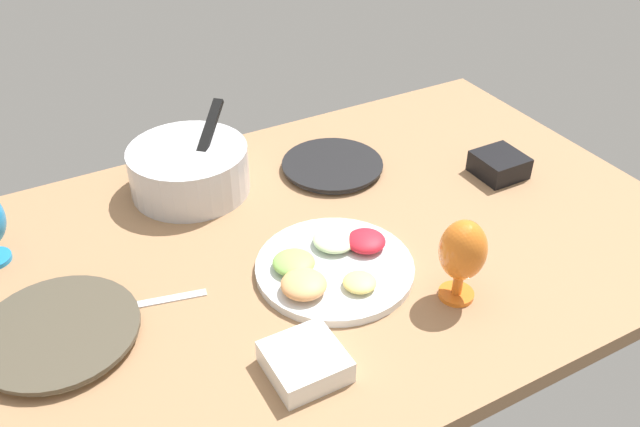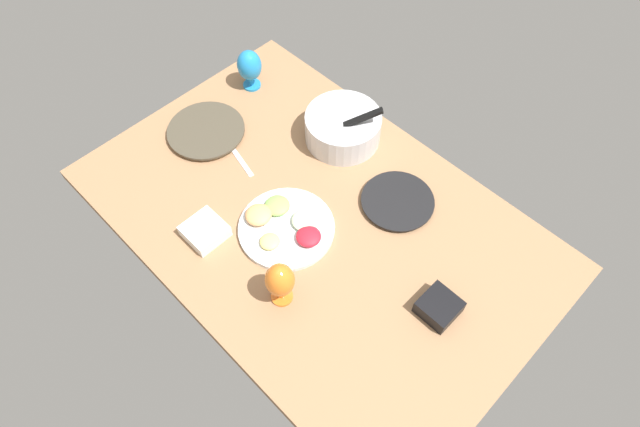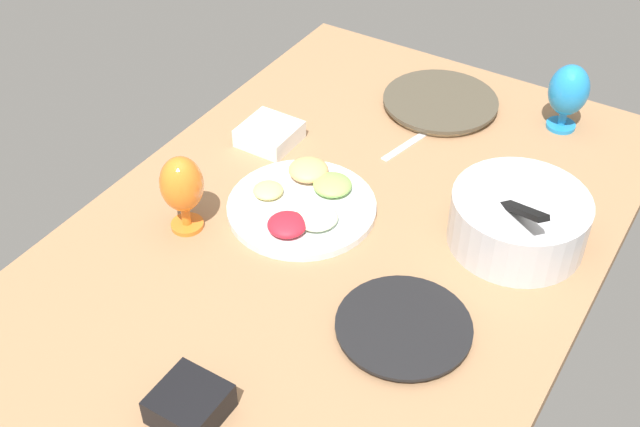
{
  "view_description": "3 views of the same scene",
  "coord_description": "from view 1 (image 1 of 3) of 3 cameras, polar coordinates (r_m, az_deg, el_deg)",
  "views": [
    {
      "loc": [
        -56.92,
        -101.84,
        90.46
      ],
      "look_at": [
        -0.3,
        1.01,
        6.39
      ],
      "focal_mm": 37.85,
      "sensor_mm": 36.0,
      "label": 1
    },
    {
      "loc": [
        74.72,
        -72.28,
        156.87
      ],
      "look_at": [
        3.15,
        -0.91,
        6.39
      ],
      "focal_mm": 30.76,
      "sensor_mm": 36.0,
      "label": 2
    },
    {
      "loc": [
        109.33,
        63.62,
        114.45
      ],
      "look_at": [
        1.89,
        -2.68,
        6.39
      ],
      "focal_mm": 45.39,
      "sensor_mm": 36.0,
      "label": 3
    }
  ],
  "objects": [
    {
      "name": "mixing_bowl",
      "position": [
        1.63,
        -11.0,
        3.81
      ],
      "size": [
        28.28,
        28.28,
        18.49
      ],
      "color": "silver",
      "rests_on": "ground_plane"
    },
    {
      "name": "fruit_platter",
      "position": [
        1.38,
        1.02,
        -4.39
      ],
      "size": [
        32.61,
        32.61,
        5.32
      ],
      "color": "silver",
      "rests_on": "ground_plane"
    },
    {
      "name": "fork_by_left_plate",
      "position": [
        1.36,
        -13.36,
        -7.13
      ],
      "size": [
        17.95,
        5.77,
        0.6
      ],
      "primitive_type": "cube",
      "rotation": [
        0.0,
        0.0,
        -0.22
      ],
      "color": "silver",
      "rests_on": "ground_plane"
    },
    {
      "name": "square_bowl_black",
      "position": [
        1.74,
        14.92,
        4.09
      ],
      "size": [
        11.33,
        11.33,
        5.48
      ],
      "color": "black",
      "rests_on": "ground_plane"
    },
    {
      "name": "dinner_plate_left",
      "position": [
        1.34,
        -21.22,
        -9.39
      ],
      "size": [
        29.46,
        29.46,
        2.42
      ],
      "color": "beige",
      "rests_on": "ground_plane"
    },
    {
      "name": "ground_plane",
      "position": [
        1.49,
        0.29,
        -2.79
      ],
      "size": [
        160.0,
        104.0,
        4.0
      ],
      "primitive_type": "cube",
      "color": "#99704C"
    },
    {
      "name": "dinner_plate_right",
      "position": [
        1.71,
        1.05,
        4.06
      ],
      "size": [
        25.6,
        25.6,
        1.93
      ],
      "color": "#4C4C51",
      "rests_on": "ground_plane"
    },
    {
      "name": "square_bowl_white",
      "position": [
        1.18,
        -1.28,
        -12.33
      ],
      "size": [
        12.8,
        12.8,
        4.55
      ],
      "color": "white",
      "rests_on": "ground_plane"
    },
    {
      "name": "hurricane_glass_orange",
      "position": [
        1.29,
        11.96,
        -3.25
      ],
      "size": [
        9.07,
        9.07,
        17.86
      ],
      "color": "orange",
      "rests_on": "ground_plane"
    }
  ]
}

